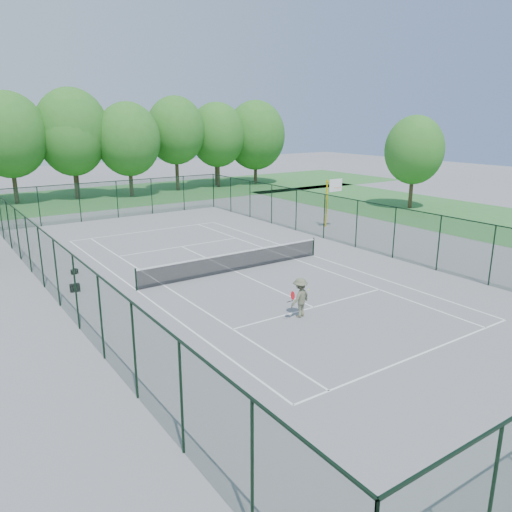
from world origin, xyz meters
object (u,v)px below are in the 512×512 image
object	(u,v)px
basketball_goal	(331,193)
tennis_player	(300,298)
tennis_net	(235,261)
sports_bag_a	(75,288)

from	to	relation	value
basketball_goal	tennis_player	bearing A→B (deg)	-136.62
tennis_net	tennis_player	world-z (taller)	tennis_player
sports_bag_a	tennis_player	world-z (taller)	tennis_player
tennis_net	basketball_goal	xyz separation A→B (m)	(11.73, 5.31, 1.99)
tennis_player	sports_bag_a	bearing A→B (deg)	128.99
tennis_net	tennis_player	distance (m)	6.96
basketball_goal	tennis_player	world-z (taller)	basketball_goal
tennis_net	sports_bag_a	world-z (taller)	tennis_net
basketball_goal	tennis_player	distance (m)	17.80
tennis_net	sports_bag_a	distance (m)	8.10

